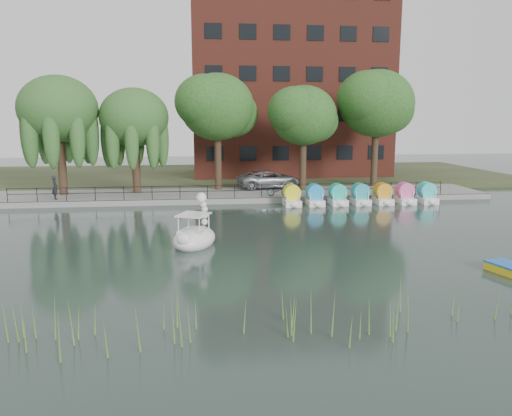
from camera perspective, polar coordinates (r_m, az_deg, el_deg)
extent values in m
plane|color=#31423D|center=(24.07, -0.07, -4.76)|extent=(120.00, 120.00, 0.00)
cube|color=gray|center=(39.64, -2.74, 1.49)|extent=(40.00, 6.00, 0.40)
cube|color=gray|center=(36.74, -2.42, 0.79)|extent=(40.00, 0.25, 0.40)
cube|color=#47512D|center=(53.50, -3.79, 3.74)|extent=(60.00, 22.00, 0.36)
cylinder|color=black|center=(36.77, -2.46, 2.61)|extent=(32.00, 0.04, 0.04)
cylinder|color=black|center=(36.82, -2.45, 2.00)|extent=(32.00, 0.04, 0.04)
cylinder|color=black|center=(36.83, -2.45, 1.92)|extent=(0.05, 0.05, 1.00)
cube|color=#4C1E16|center=(54.06, 3.73, 13.55)|extent=(20.00, 10.00, 18.00)
cylinder|color=#473323|center=(41.08, -21.28, 4.35)|extent=(0.60, 0.60, 4.20)
ellipsoid|color=#406D32|center=(40.92, -21.68, 10.49)|extent=(5.88, 5.88, 5.00)
cylinder|color=#473323|center=(40.57, -13.53, 4.41)|extent=(0.60, 0.60, 3.80)
ellipsoid|color=#406D32|center=(40.38, -13.77, 10.05)|extent=(5.32, 5.32, 4.52)
cylinder|color=#473323|center=(41.28, -4.36, 5.25)|extent=(0.60, 0.60, 4.50)
ellipsoid|color=#3F732B|center=(41.13, -4.44, 11.43)|extent=(6.00, 6.00, 5.10)
cylinder|color=#473323|center=(41.68, 5.37, 4.97)|extent=(0.60, 0.60, 4.05)
ellipsoid|color=#3F732B|center=(41.51, 5.47, 10.48)|extent=(5.40, 5.40, 4.59)
cylinder|color=#473323|center=(44.41, 13.38, 5.50)|extent=(0.60, 0.60, 4.72)
ellipsoid|color=#3F732B|center=(44.29, 13.63, 11.53)|extent=(6.30, 6.30, 5.36)
imported|color=gray|center=(42.02, 1.57, 3.46)|extent=(3.87, 6.62, 1.73)
imported|color=gray|center=(37.75, 2.53, 2.12)|extent=(1.22, 1.82, 1.00)
imported|color=black|center=(38.90, -22.00, 2.35)|extent=(0.77, 0.86, 1.98)
ellipsoid|color=white|center=(24.91, -7.04, -3.54)|extent=(2.88, 3.46, 0.66)
cube|color=white|center=(24.73, -7.16, -2.86)|extent=(1.63, 1.69, 0.33)
cube|color=white|center=(24.59, -7.15, -0.76)|extent=(1.85, 1.90, 0.07)
ellipsoid|color=white|center=(23.72, -8.26, -3.59)|extent=(0.85, 0.77, 0.62)
sphere|color=white|center=(25.42, -6.25, 1.18)|extent=(0.53, 0.53, 0.53)
cone|color=black|center=(25.75, -5.95, 1.23)|extent=(0.31, 0.35, 0.22)
cylinder|color=yellow|center=(25.60, -6.08, 1.20)|extent=(0.31, 0.21, 0.29)
cube|color=white|center=(36.01, 4.12, 0.62)|extent=(1.15, 1.70, 0.44)
cylinder|color=yellow|center=(35.99, 4.10, 1.79)|extent=(0.90, 1.20, 0.90)
cube|color=white|center=(36.36, 6.75, 0.67)|extent=(1.15, 1.70, 0.44)
cylinder|color=#2293DD|center=(36.35, 6.74, 1.83)|extent=(0.90, 1.20, 0.90)
cube|color=white|center=(36.79, 9.33, 0.71)|extent=(1.15, 1.70, 0.44)
cylinder|color=#20BCA8|center=(36.78, 9.32, 1.86)|extent=(0.90, 1.20, 0.90)
cube|color=white|center=(37.29, 11.84, 0.76)|extent=(1.15, 1.70, 0.44)
cylinder|color=teal|center=(37.28, 11.83, 1.89)|extent=(0.90, 1.20, 0.90)
cube|color=white|center=(37.87, 14.28, 0.80)|extent=(1.15, 1.70, 0.44)
cylinder|color=orange|center=(37.85, 14.28, 1.91)|extent=(0.90, 1.20, 0.90)
cube|color=white|center=(38.51, 16.64, 0.84)|extent=(1.15, 1.70, 0.44)
cylinder|color=#E25BA1|center=(38.49, 16.64, 1.93)|extent=(0.90, 1.20, 0.90)
cube|color=white|center=(39.21, 18.93, 0.88)|extent=(1.15, 1.70, 0.44)
cylinder|color=#2FC7C4|center=(39.19, 18.93, 1.95)|extent=(0.90, 1.20, 0.90)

